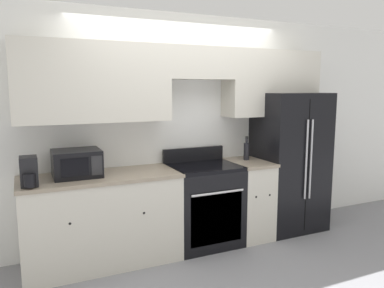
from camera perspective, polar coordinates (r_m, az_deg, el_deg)
The scene contains 9 objects.
ground_plane at distance 4.14m, azimuth 1.87°, elevation -16.73°, with size 12.00×12.00×0.00m, color gray.
wall_back at distance 4.28m, azimuth -1.63°, elevation 5.13°, with size 8.00×0.39×2.60m.
lower_cabinets_left at distance 3.95m, azimuth -13.52°, elevation -11.10°, with size 1.55×0.64×0.91m.
lower_cabinets_right at distance 4.58m, azimuth 8.47°, elevation -8.20°, with size 0.43×0.64×0.91m.
oven_range at distance 4.29m, azimuth 1.83°, elevation -9.17°, with size 0.76×0.65×1.07m.
refrigerator at distance 4.87m, azimuth 14.34°, elevation -2.54°, with size 0.82×0.75×1.71m.
microwave at distance 3.80m, azimuth -17.16°, elevation -2.81°, with size 0.45×0.39×0.26m.
bottle at distance 4.52m, azimuth 8.30°, elevation -1.01°, with size 0.07×0.07×0.28m.
paper_towel_holder at distance 3.58m, azimuth -23.60°, elevation -3.99°, with size 0.15×0.26×0.26m.
Camera 1 is at (-1.68, -3.35, 1.77)m, focal length 35.00 mm.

